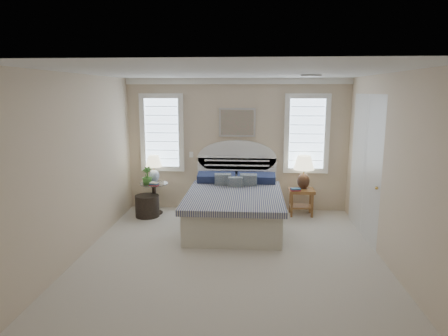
% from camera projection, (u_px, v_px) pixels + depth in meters
% --- Properties ---
extents(floor, '(4.50, 5.00, 0.01)m').
position_uv_depth(floor, '(230.00, 257.00, 5.99)').
color(floor, beige).
rests_on(floor, ground).
extents(ceiling, '(4.50, 5.00, 0.01)m').
position_uv_depth(ceiling, '(231.00, 72.00, 5.48)').
color(ceiling, silver).
rests_on(ceiling, wall_back).
extents(wall_back, '(4.50, 0.02, 2.70)m').
position_uv_depth(wall_back, '(237.00, 145.00, 8.19)').
color(wall_back, beige).
rests_on(wall_back, floor).
extents(wall_left, '(0.02, 5.00, 2.70)m').
position_uv_depth(wall_left, '(79.00, 166.00, 5.89)').
color(wall_left, beige).
rests_on(wall_left, floor).
extents(wall_right, '(0.02, 5.00, 2.70)m').
position_uv_depth(wall_right, '(391.00, 171.00, 5.58)').
color(wall_right, beige).
rests_on(wall_right, floor).
extents(crown_molding, '(4.50, 0.08, 0.12)m').
position_uv_depth(crown_molding, '(237.00, 81.00, 7.90)').
color(crown_molding, white).
rests_on(crown_molding, wall_back).
extents(hvac_vent, '(0.30, 0.20, 0.02)m').
position_uv_depth(hvac_vent, '(311.00, 76.00, 6.19)').
color(hvac_vent, '#B2B2B2').
rests_on(hvac_vent, ceiling).
extents(switch_plate, '(0.08, 0.01, 0.12)m').
position_uv_depth(switch_plate, '(191.00, 155.00, 8.27)').
color(switch_plate, white).
rests_on(switch_plate, wall_back).
extents(window_left, '(0.90, 0.06, 1.60)m').
position_uv_depth(window_left, '(162.00, 133.00, 8.23)').
color(window_left, silver).
rests_on(window_left, wall_back).
extents(window_right, '(0.90, 0.06, 1.60)m').
position_uv_depth(window_right, '(307.00, 134.00, 8.02)').
color(window_right, silver).
rests_on(window_right, wall_back).
extents(painting, '(0.74, 0.04, 0.58)m').
position_uv_depth(painting, '(237.00, 123.00, 8.06)').
color(painting, silver).
rests_on(painting, wall_back).
extents(closet_door, '(0.02, 1.80, 2.40)m').
position_uv_depth(closet_door, '(365.00, 165.00, 6.79)').
color(closet_door, silver).
rests_on(closet_door, floor).
extents(bed, '(1.72, 2.28, 1.47)m').
position_uv_depth(bed, '(235.00, 205.00, 7.35)').
color(bed, beige).
rests_on(bed, floor).
extents(side_table_left, '(0.56, 0.56, 0.63)m').
position_uv_depth(side_table_left, '(154.00, 195.00, 8.04)').
color(side_table_left, black).
rests_on(side_table_left, floor).
extents(nightstand_right, '(0.50, 0.40, 0.53)m').
position_uv_depth(nightstand_right, '(301.00, 196.00, 7.94)').
color(nightstand_right, olive).
rests_on(nightstand_right, floor).
extents(floor_pot, '(0.58, 0.58, 0.43)m').
position_uv_depth(floor_pot, '(147.00, 206.00, 7.88)').
color(floor_pot, black).
rests_on(floor_pot, floor).
extents(lamp_left, '(0.41, 0.41, 0.55)m').
position_uv_depth(lamp_left, '(154.00, 166.00, 8.05)').
color(lamp_left, white).
rests_on(lamp_left, side_table_left).
extents(lamp_right, '(0.52, 0.52, 0.67)m').
position_uv_depth(lamp_right, '(304.00, 168.00, 7.91)').
color(lamp_right, black).
rests_on(lamp_right, nightstand_right).
extents(potted_plant, '(0.24, 0.24, 0.36)m').
position_uv_depth(potted_plant, '(147.00, 176.00, 7.84)').
color(potted_plant, '#3C7D32').
rests_on(potted_plant, side_table_left).
extents(books_left, '(0.20, 0.16, 0.07)m').
position_uv_depth(books_left, '(154.00, 184.00, 7.77)').
color(books_left, maroon).
rests_on(books_left, side_table_left).
extents(books_right, '(0.22, 0.18, 0.05)m').
position_uv_depth(books_right, '(295.00, 189.00, 7.79)').
color(books_right, maroon).
rests_on(books_right, nightstand_right).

